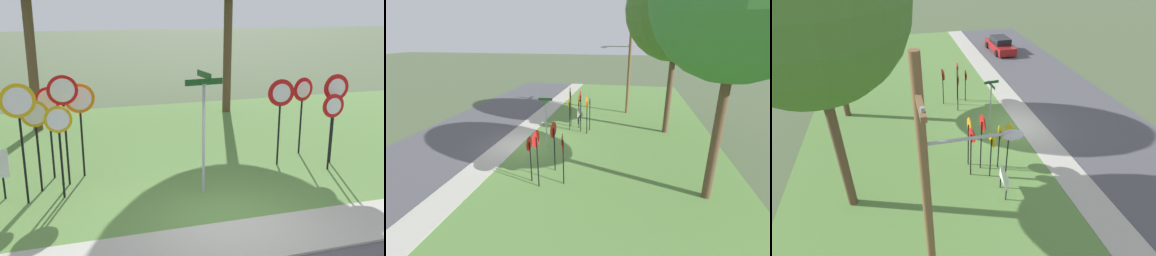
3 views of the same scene
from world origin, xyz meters
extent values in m
plane|color=#4C5B3D|center=(0.00, 0.00, 0.00)|extent=(160.00, 160.00, 0.00)
cube|color=#ADAA9E|center=(0.00, -0.80, 0.03)|extent=(44.00, 1.60, 0.06)
cube|color=#567F3D|center=(0.00, 6.00, 0.02)|extent=(44.00, 12.00, 0.04)
cylinder|color=black|center=(-3.64, 3.75, 1.16)|extent=(0.06, 0.06, 2.24)
cylinder|color=red|center=(-3.64, 3.71, 2.23)|extent=(0.65, 0.14, 0.66)
cylinder|color=white|center=(-3.64, 3.69, 2.23)|extent=(0.50, 0.10, 0.51)
cylinder|color=black|center=(-2.85, 3.67, 1.17)|extent=(0.06, 0.06, 2.25)
cylinder|color=orange|center=(-2.85, 3.63, 2.23)|extent=(0.80, 0.03, 0.80)
cylinder|color=white|center=(-2.85, 3.61, 2.23)|extent=(0.62, 0.01, 0.62)
cylinder|color=black|center=(-3.26, 3.17, 1.33)|extent=(0.06, 0.06, 2.58)
cylinder|color=red|center=(-3.26, 3.13, 2.56)|extent=(0.76, 0.06, 0.76)
cylinder|color=white|center=(-3.26, 3.11, 2.56)|extent=(0.59, 0.03, 0.59)
cylinder|color=black|center=(-3.41, 2.34, 1.06)|extent=(0.06, 0.06, 2.03)
cylinder|color=gold|center=(-3.41, 2.30, 2.03)|extent=(0.65, 0.04, 0.65)
cylinder|color=white|center=(-3.41, 2.28, 2.03)|extent=(0.51, 0.02, 0.51)
cylinder|color=black|center=(-4.24, 2.24, 1.32)|extent=(0.06, 0.06, 2.56)
cylinder|color=gold|center=(-4.24, 2.20, 2.54)|extent=(0.79, 0.12, 0.79)
cylinder|color=white|center=(-4.24, 2.19, 2.54)|extent=(0.61, 0.08, 0.62)
cylinder|color=black|center=(-3.95, 2.90, 1.08)|extent=(0.06, 0.06, 2.07)
cylinder|color=gold|center=(-3.95, 2.86, 2.06)|extent=(0.65, 0.11, 0.66)
cylinder|color=white|center=(-3.95, 2.85, 2.06)|extent=(0.51, 0.07, 0.51)
cylinder|color=black|center=(2.67, 2.98, 1.16)|extent=(0.06, 0.06, 2.23)
cone|color=red|center=(2.67, 2.94, 2.20)|extent=(0.78, 0.12, 0.78)
cone|color=white|center=(2.67, 2.92, 2.20)|extent=(0.53, 0.08, 0.53)
cylinder|color=black|center=(3.81, 3.71, 1.11)|extent=(0.06, 0.06, 2.14)
cone|color=red|center=(3.81, 3.67, 2.10)|extent=(0.73, 0.14, 0.73)
cone|color=white|center=(3.81, 3.65, 2.10)|extent=(0.50, 0.09, 0.50)
cylinder|color=black|center=(3.88, 2.20, 1.01)|extent=(0.06, 0.06, 1.94)
cone|color=red|center=(3.88, 2.16, 1.91)|extent=(0.68, 0.03, 0.68)
cone|color=white|center=(3.88, 2.14, 1.91)|extent=(0.46, 0.02, 0.46)
cylinder|color=black|center=(4.26, 2.68, 1.22)|extent=(0.06, 0.06, 2.36)
cone|color=red|center=(4.26, 2.64, 2.32)|extent=(0.78, 0.08, 0.78)
cone|color=white|center=(4.26, 2.61, 2.32)|extent=(0.53, 0.05, 0.53)
cylinder|color=#9EA0A8|center=(-0.04, 1.71, 1.40)|extent=(0.07, 0.07, 2.73)
cylinder|color=#9EA0A8|center=(-0.04, 1.71, 2.78)|extent=(0.09, 0.09, 0.03)
cube|color=#19511E|center=(-0.04, 1.71, 2.84)|extent=(0.96, 0.10, 0.15)
cube|color=#19511E|center=(-0.04, 1.71, 3.01)|extent=(0.09, 0.81, 0.15)
cylinder|color=black|center=(-4.79, 2.68, 0.32)|extent=(0.05, 0.05, 0.55)
cylinder|color=brown|center=(-4.25, 8.99, 3.23)|extent=(0.36, 0.36, 6.39)
cylinder|color=brown|center=(3.68, 9.84, 3.19)|extent=(0.36, 0.36, 6.29)
camera|label=1|loc=(-3.25, -8.10, 4.58)|focal=41.26mm
camera|label=2|loc=(14.20, 6.44, 6.49)|focal=24.97mm
camera|label=3|loc=(-14.41, 6.60, 9.52)|focal=28.77mm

